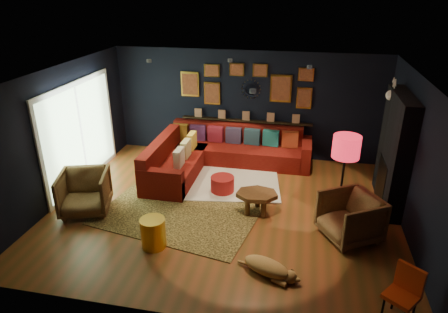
% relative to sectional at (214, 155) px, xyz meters
% --- Properties ---
extents(floor, '(6.50, 6.50, 0.00)m').
position_rel_sectional_xyz_m(floor, '(0.61, -1.81, -0.32)').
color(floor, brown).
rests_on(floor, ground).
extents(room_walls, '(6.50, 6.50, 6.50)m').
position_rel_sectional_xyz_m(room_walls, '(0.61, -1.81, 1.27)').
color(room_walls, black).
rests_on(room_walls, ground).
extents(sectional, '(3.41, 2.69, 0.86)m').
position_rel_sectional_xyz_m(sectional, '(0.00, 0.00, 0.00)').
color(sectional, maroon).
rests_on(sectional, ground).
extents(ledge, '(3.20, 0.12, 0.04)m').
position_rel_sectional_xyz_m(ledge, '(0.61, 0.87, 0.60)').
color(ledge, black).
rests_on(ledge, room_walls).
extents(gallery_wall, '(3.15, 0.04, 1.02)m').
position_rel_sectional_xyz_m(gallery_wall, '(0.60, 0.91, 1.48)').
color(gallery_wall, gold).
rests_on(gallery_wall, room_walls).
extents(sunburst_mirror, '(0.47, 0.16, 0.47)m').
position_rel_sectional_xyz_m(sunburst_mirror, '(0.71, 0.91, 1.38)').
color(sunburst_mirror, silver).
rests_on(sunburst_mirror, room_walls).
extents(fireplace, '(0.31, 1.60, 2.20)m').
position_rel_sectional_xyz_m(fireplace, '(3.71, -0.91, 0.70)').
color(fireplace, black).
rests_on(fireplace, ground).
extents(deer_head, '(0.50, 0.28, 0.45)m').
position_rel_sectional_xyz_m(deer_head, '(3.75, -0.41, 1.73)').
color(deer_head, white).
rests_on(deer_head, fireplace).
extents(sliding_door, '(0.06, 2.80, 2.20)m').
position_rel_sectional_xyz_m(sliding_door, '(-2.60, -1.21, 0.78)').
color(sliding_door, white).
rests_on(sliding_door, ground).
extents(ceiling_spots, '(3.30, 2.50, 0.06)m').
position_rel_sectional_xyz_m(ceiling_spots, '(0.61, -1.01, 2.24)').
color(ceiling_spots, black).
rests_on(ceiling_spots, room_walls).
extents(shag_rug, '(2.63, 2.08, 0.03)m').
position_rel_sectional_xyz_m(shag_rug, '(0.37, -0.72, -0.31)').
color(shag_rug, white).
rests_on(shag_rug, ground).
extents(leopard_rug, '(3.22, 2.56, 0.02)m').
position_rel_sectional_xyz_m(leopard_rug, '(-0.19, -2.11, -0.31)').
color(leopard_rug, '#B18E46').
rests_on(leopard_rug, ground).
extents(coffee_table, '(0.86, 0.68, 0.40)m').
position_rel_sectional_xyz_m(coffee_table, '(1.24, -1.82, 0.03)').
color(coffee_table, '#553318').
rests_on(coffee_table, shag_rug).
extents(pouf, '(0.49, 0.49, 0.32)m').
position_rel_sectional_xyz_m(pouf, '(0.45, -1.14, -0.13)').
color(pouf, '#A51B1B').
rests_on(pouf, shag_rug).
extents(armchair_left, '(1.07, 1.03, 0.89)m').
position_rel_sectional_xyz_m(armchair_left, '(-1.94, -2.41, 0.12)').
color(armchair_left, '#A9723E').
rests_on(armchair_left, ground).
extents(armchair_right, '(1.13, 1.15, 0.88)m').
position_rel_sectional_xyz_m(armchair_right, '(2.88, -2.29, 0.12)').
color(armchair_right, '#A9723E').
rests_on(armchair_right, ground).
extents(gold_stool, '(0.41, 0.41, 0.52)m').
position_rel_sectional_xyz_m(gold_stool, '(-0.29, -3.19, -0.06)').
color(gold_stool, gold).
rests_on(gold_stool, ground).
extents(orange_chair, '(0.52, 0.52, 0.78)m').
position_rel_sectional_xyz_m(orange_chair, '(3.40, -4.01, 0.14)').
color(orange_chair, black).
rests_on(orange_chair, ground).
extents(floor_lamp, '(0.47, 0.47, 1.69)m').
position_rel_sectional_xyz_m(floor_lamp, '(2.72, -1.86, 1.10)').
color(floor_lamp, black).
rests_on(floor_lamp, ground).
extents(dog, '(1.13, 0.85, 0.32)m').
position_rel_sectional_xyz_m(dog, '(1.61, -3.51, -0.15)').
color(dog, '#C28048').
rests_on(dog, leopard_rug).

